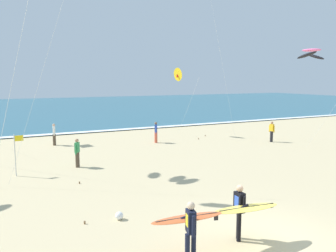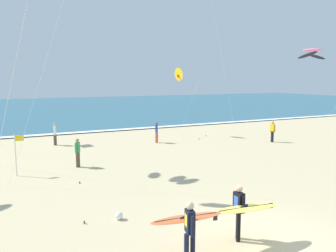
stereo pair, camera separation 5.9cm
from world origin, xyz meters
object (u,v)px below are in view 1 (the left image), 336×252
(bystander_blue_top, at_px, (156,132))
(beach_ball, at_px, (119,216))
(lifeguard_flag, at_px, (16,151))
(bystander_green_top, at_px, (77,153))
(bystander_white_top, at_px, (54,134))
(kite_arc_rose_outer, at_px, (311,54))
(surfer_trailing, at_px, (189,224))
(bystander_yellow_top, at_px, (272,131))
(surfer_lead, at_px, (243,208))
(kite_delta_golden_mid, at_px, (178,75))

(bystander_blue_top, height_order, beach_ball, bystander_blue_top)
(lifeguard_flag, bearing_deg, bystander_green_top, 7.47)
(bystander_white_top, bearing_deg, bystander_green_top, -88.74)
(kite_arc_rose_outer, bearing_deg, bystander_blue_top, 140.99)
(surfer_trailing, relative_size, beach_ball, 7.24)
(kite_arc_rose_outer, bearing_deg, bystander_yellow_top, 94.98)
(bystander_blue_top, relative_size, bystander_yellow_top, 1.00)
(surfer_lead, bearing_deg, kite_arc_rose_outer, 35.26)
(lifeguard_flag, bearing_deg, kite_delta_golden_mid, 29.94)
(surfer_lead, xyz_separation_m, bystander_yellow_top, (12.52, 12.16, -0.23))
(surfer_lead, height_order, kite_delta_golden_mid, kite_delta_golden_mid)
(bystander_yellow_top, bearing_deg, bystander_green_top, -175.85)
(bystander_white_top, bearing_deg, bystander_yellow_top, -21.76)
(beach_ball, bearing_deg, surfer_lead, -49.73)
(bystander_green_top, distance_m, beach_ball, 7.88)
(bystander_white_top, relative_size, bystander_yellow_top, 1.00)
(surfer_trailing, distance_m, bystander_white_top, 18.45)
(kite_delta_golden_mid, distance_m, kite_arc_rose_outer, 10.63)
(bystander_blue_top, xyz_separation_m, bystander_green_top, (-6.90, -4.75, 0.00))
(bystander_blue_top, relative_size, bystander_green_top, 1.00)
(kite_arc_rose_outer, relative_size, beach_ball, 24.36)
(kite_arc_rose_outer, height_order, bystander_yellow_top, kite_arc_rose_outer)
(kite_arc_rose_outer, xyz_separation_m, beach_ball, (-15.52, -5.83, -6.32))
(beach_ball, bearing_deg, bystander_green_top, 88.14)
(surfer_lead, distance_m, bystander_green_top, 11.34)
(bystander_blue_top, xyz_separation_m, bystander_yellow_top, (8.09, -3.67, 0.00))
(bystander_green_top, xyz_separation_m, bystander_white_top, (-0.16, 7.14, 0.00))
(surfer_trailing, height_order, kite_delta_golden_mid, kite_delta_golden_mid)
(bystander_white_top, xyz_separation_m, lifeguard_flag, (-2.91, -7.54, 0.45))
(lifeguard_flag, bearing_deg, surfer_lead, -62.58)
(surfer_trailing, relative_size, bystander_yellow_top, 1.28)
(kite_delta_golden_mid, height_order, bystander_yellow_top, kite_delta_golden_mid)
(bystander_white_top, height_order, lifeguard_flag, lifeguard_flag)
(bystander_blue_top, height_order, bystander_white_top, same)
(bystander_white_top, bearing_deg, kite_delta_golden_mid, 0.41)
(bystander_white_top, relative_size, beach_ball, 5.68)
(beach_ball, bearing_deg, surfer_trailing, -77.47)
(surfer_lead, xyz_separation_m, lifeguard_flag, (-5.53, 10.67, 0.22))
(beach_ball, bearing_deg, kite_arc_rose_outer, 20.59)
(surfer_trailing, bearing_deg, bystander_green_top, 92.59)
(surfer_trailing, height_order, bystander_white_top, surfer_trailing)
(bystander_blue_top, height_order, bystander_green_top, same)
(bystander_green_top, bearing_deg, beach_ball, -91.86)
(bystander_blue_top, bearing_deg, bystander_white_top, 161.35)
(bystander_green_top, xyz_separation_m, lifeguard_flag, (-3.06, -0.40, 0.45))
(bystander_white_top, bearing_deg, surfer_lead, -81.79)
(surfer_lead, distance_m, kite_delta_golden_mid, 20.25)
(bystander_yellow_top, relative_size, beach_ball, 5.68)
(surfer_lead, distance_m, bystander_white_top, 18.39)
(surfer_lead, distance_m, kite_arc_rose_outer, 16.58)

